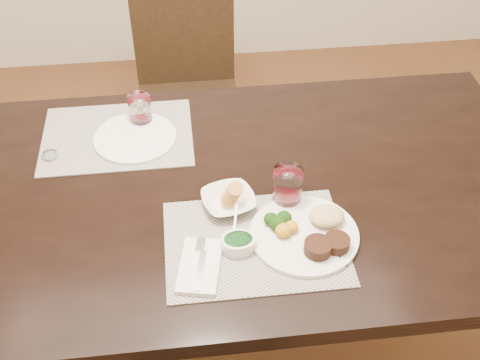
{
  "coord_description": "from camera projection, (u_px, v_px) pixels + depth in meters",
  "views": [
    {
      "loc": [
        -0.03,
        -1.24,
        1.9
      ],
      "look_at": [
        0.11,
        -0.05,
        0.82
      ],
      "focal_mm": 45.0,
      "sensor_mm": 36.0,
      "label": 1
    }
  ],
  "objects": [
    {
      "name": "napkin_fork",
      "position": [
        200.0,
        266.0,
        1.47
      ],
      "size": [
        0.13,
        0.19,
        0.02
      ],
      "rotation": [
        0.0,
        0.0,
        -0.2
      ],
      "color": "white",
      "rests_on": "placemat_near"
    },
    {
      "name": "salt_cellar",
      "position": [
        50.0,
        156.0,
        1.78
      ],
      "size": [
        0.04,
        0.04,
        0.02
      ],
      "rotation": [
        0.0,
        0.0,
        0.27
      ],
      "color": "silver",
      "rests_on": "dining_table"
    },
    {
      "name": "dinner_plate",
      "position": [
        310.0,
        232.0,
        1.54
      ],
      "size": [
        0.28,
        0.28,
        0.05
      ],
      "rotation": [
        0.0,
        0.0,
        0.04
      ],
      "color": "silver",
      "rests_on": "placemat_near"
    },
    {
      "name": "dining_table",
      "position": [
        201.0,
        210.0,
        1.74
      ],
      "size": [
        2.0,
        1.0,
        0.75
      ],
      "color": "black",
      "rests_on": "ground"
    },
    {
      "name": "wine_glass_near",
      "position": [
        288.0,
        188.0,
        1.61
      ],
      "size": [
        0.08,
        0.08,
        0.11
      ],
      "rotation": [
        0.0,
        0.0,
        0.17
      ],
      "color": "silver",
      "rests_on": "placemat_near"
    },
    {
      "name": "ground_plane",
      "position": [
        209.0,
        340.0,
        2.19
      ],
      "size": [
        4.5,
        4.5,
        0.0
      ],
      "primitive_type": "plane",
      "color": "#4C2A18",
      "rests_on": "ground"
    },
    {
      "name": "wine_glass_far",
      "position": [
        140.0,
        111.0,
        1.88
      ],
      "size": [
        0.07,
        0.07,
        0.1
      ],
      "rotation": [
        0.0,
        0.0,
        0.06
      ],
      "color": "silver",
      "rests_on": "placemat_far"
    },
    {
      "name": "cracker_bowl",
      "position": [
        228.0,
        201.0,
        1.62
      ],
      "size": [
        0.17,
        0.17,
        0.06
      ],
      "rotation": [
        0.0,
        0.0,
        0.24
      ],
      "color": "silver",
      "rests_on": "placemat_near"
    },
    {
      "name": "chair_far",
      "position": [
        187.0,
        82.0,
        2.54
      ],
      "size": [
        0.42,
        0.42,
        0.9
      ],
      "color": "black",
      "rests_on": "ground"
    },
    {
      "name": "placemat_near",
      "position": [
        255.0,
        243.0,
        1.53
      ],
      "size": [
        0.46,
        0.34,
        0.0
      ],
      "primitive_type": "cube",
      "color": "gray",
      "rests_on": "dining_table"
    },
    {
      "name": "placemat_far",
      "position": [
        118.0,
        136.0,
        1.86
      ],
      "size": [
        0.46,
        0.34,
        0.0
      ],
      "primitive_type": "cube",
      "color": "gray",
      "rests_on": "dining_table"
    },
    {
      "name": "far_plate",
      "position": [
        135.0,
        138.0,
        1.84
      ],
      "size": [
        0.25,
        0.25,
        0.01
      ],
      "primitive_type": "cylinder",
      "color": "silver",
      "rests_on": "placemat_far"
    },
    {
      "name": "sauce_ramekin",
      "position": [
        238.0,
        243.0,
        1.51
      ],
      "size": [
        0.09,
        0.13,
        0.07
      ],
      "rotation": [
        0.0,
        0.0,
        -0.24
      ],
      "color": "silver",
      "rests_on": "placemat_near"
    },
    {
      "name": "steak_knife",
      "position": [
        335.0,
        244.0,
        1.52
      ],
      "size": [
        0.03,
        0.23,
        0.01
      ],
      "rotation": [
        0.0,
        0.0,
        0.07
      ],
      "color": "white",
      "rests_on": "placemat_near"
    }
  ]
}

